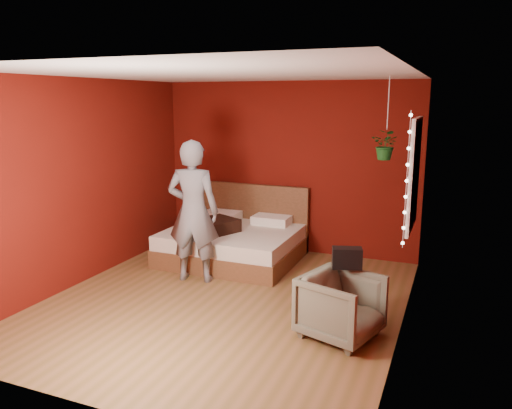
{
  "coord_description": "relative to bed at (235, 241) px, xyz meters",
  "views": [
    {
      "loc": [
        2.43,
        -4.96,
        2.34
      ],
      "look_at": [
        0.23,
        0.4,
        1.11
      ],
      "focal_mm": 35.0,
      "sensor_mm": 36.0,
      "label": 1
    }
  ],
  "objects": [
    {
      "name": "handbag",
      "position": [
        2.01,
        -1.63,
        0.49
      ],
      "size": [
        0.33,
        0.23,
        0.21
      ],
      "primitive_type": "cube",
      "rotation": [
        0.0,
        0.0,
        0.3
      ],
      "color": "black",
      "rests_on": "armchair"
    },
    {
      "name": "window",
      "position": [
        2.52,
        -0.6,
        1.23
      ],
      "size": [
        0.05,
        0.97,
        1.27
      ],
      "color": "white",
      "rests_on": "room_walls"
    },
    {
      "name": "armchair",
      "position": [
        2.02,
        -1.87,
        0.06
      ],
      "size": [
        0.89,
        0.87,
        0.65
      ],
      "primitive_type": "imported",
      "rotation": [
        0.0,
        0.0,
        1.26
      ],
      "color": "#6A6954",
      "rests_on": "ground"
    },
    {
      "name": "hanging_plant",
      "position": [
        2.17,
        -0.35,
        1.53
      ],
      "size": [
        0.4,
        0.37,
        0.98
      ],
      "color": "silver",
      "rests_on": "room_walls"
    },
    {
      "name": "throw_pillow",
      "position": [
        -0.17,
        -0.25,
        0.29
      ],
      "size": [
        0.68,
        0.68,
        0.18
      ],
      "primitive_type": "cube",
      "rotation": [
        0.0,
        0.0,
        -0.43
      ],
      "color": "black",
      "rests_on": "bed"
    },
    {
      "name": "fairy_lights",
      "position": [
        2.5,
        -1.12,
        1.23
      ],
      "size": [
        0.04,
        0.04,
        1.45
      ],
      "color": "silver",
      "rests_on": "room_walls"
    },
    {
      "name": "room_walls",
      "position": [
        0.56,
        -1.5,
        1.41
      ],
      "size": [
        4.04,
        4.54,
        2.62
      ],
      "color": "#5C1009",
      "rests_on": "ground"
    },
    {
      "name": "floor",
      "position": [
        0.56,
        -1.5,
        -0.27
      ],
      "size": [
        4.5,
        4.5,
        0.0
      ],
      "primitive_type": "plane",
      "color": "brown",
      "rests_on": "ground"
    },
    {
      "name": "bed",
      "position": [
        0.0,
        0.0,
        0.0
      ],
      "size": [
        1.86,
        1.58,
        1.02
      ],
      "color": "brown",
      "rests_on": "ground"
    },
    {
      "name": "person",
      "position": [
        -0.12,
        -1.0,
        0.65
      ],
      "size": [
        0.75,
        0.57,
        1.84
      ],
      "primitive_type": "imported",
      "rotation": [
        0.0,
        0.0,
        3.34
      ],
      "color": "slate",
      "rests_on": "ground"
    }
  ]
}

